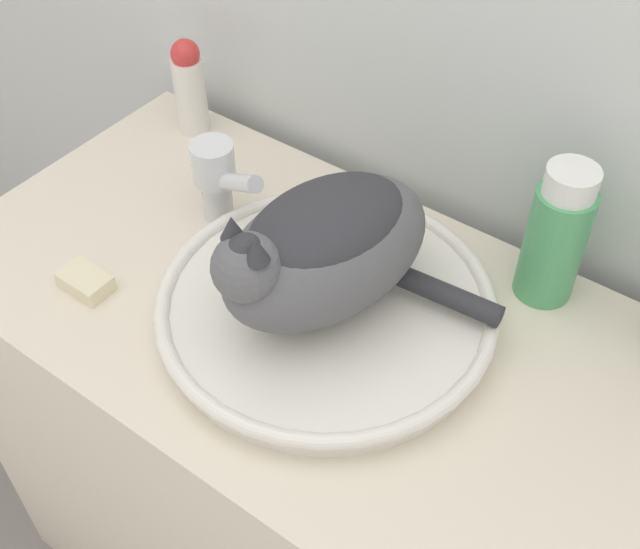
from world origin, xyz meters
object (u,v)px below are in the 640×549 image
cat (324,247)px  mouthwash_bottle (556,236)px  faucet (218,177)px  soap_bar (86,282)px  deodorant_stick (189,87)px

cat → mouthwash_bottle: 0.30m
faucet → soap_bar: faucet is taller
mouthwash_bottle → soap_bar: 0.62m
cat → mouthwash_bottle: (0.20, 0.22, -0.04)m
cat → soap_bar: bearing=-50.1°
cat → deodorant_stick: bearing=-102.9°
deodorant_stick → soap_bar: 0.39m
faucet → mouthwash_bottle: mouthwash_bottle is taller
mouthwash_bottle → faucet: bearing=-162.0°
mouthwash_bottle → cat: bearing=-132.7°
faucet → mouthwash_bottle: (0.44, 0.14, 0.02)m
mouthwash_bottle → soap_bar: bearing=-144.0°
cat → deodorant_stick: 0.48m
faucet → mouthwash_bottle: bearing=34.4°
deodorant_stick → soap_bar: size_ratio=2.34×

